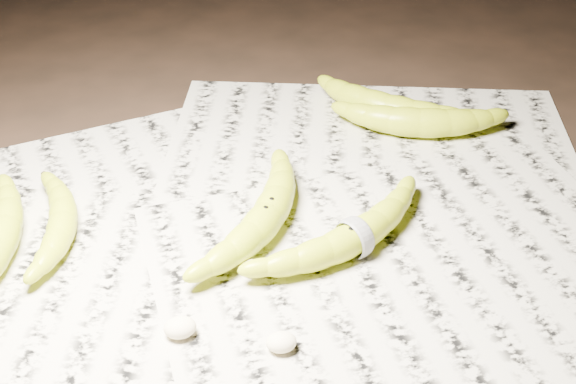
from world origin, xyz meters
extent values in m
plane|color=black|center=(0.00, 0.00, 0.00)|extent=(3.00, 3.00, 0.00)
cube|color=beige|center=(-0.03, 0.01, 0.00)|extent=(0.90, 0.70, 0.01)
torus|color=white|center=(0.06, -0.06, 0.03)|extent=(0.03, 0.04, 0.05)
ellipsoid|color=#F6E8BE|center=(-0.15, -0.15, 0.02)|extent=(0.03, 0.03, 0.02)
ellipsoid|color=#F6E8BE|center=(-0.05, -0.19, 0.02)|extent=(0.03, 0.03, 0.02)
ellipsoid|color=#F6E8BE|center=(-0.06, -0.07, 0.02)|extent=(0.03, 0.02, 0.01)
camera|label=1|loc=(-0.16, -0.73, 0.58)|focal=50.00mm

